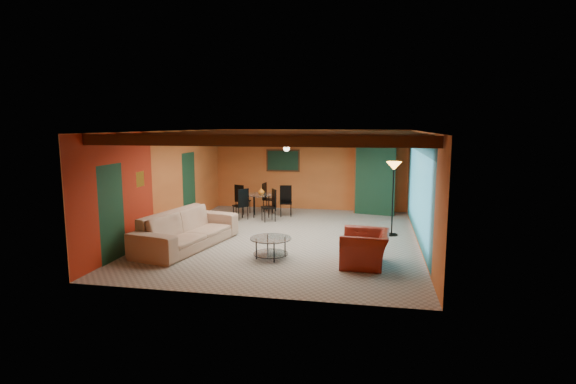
% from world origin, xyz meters
% --- Properties ---
extents(room, '(6.52, 8.01, 2.71)m').
position_xyz_m(room, '(0.00, 0.11, 2.36)').
color(room, gray).
rests_on(room, ground).
extents(sofa, '(1.69, 3.07, 0.85)m').
position_xyz_m(sofa, '(-2.13, -1.30, 0.42)').
color(sofa, '#A48169').
rests_on(sofa, ground).
extents(armchair, '(0.99, 1.12, 0.71)m').
position_xyz_m(armchair, '(2.01, -1.91, 0.35)').
color(armchair, maroon).
rests_on(armchair, ground).
extents(coffee_table, '(1.14, 1.14, 0.46)m').
position_xyz_m(coffee_table, '(0.01, -1.80, 0.23)').
color(coffee_table, white).
rests_on(coffee_table, ground).
extents(dining_table, '(2.21, 2.21, 0.97)m').
position_xyz_m(dining_table, '(-1.29, 2.48, 0.48)').
color(dining_table, white).
rests_on(dining_table, ground).
extents(armoire, '(1.31, 0.83, 2.14)m').
position_xyz_m(armoire, '(2.20, 3.70, 1.07)').
color(armoire, brown).
rests_on(armoire, ground).
extents(floor_lamp, '(0.43, 0.43, 1.94)m').
position_xyz_m(floor_lamp, '(2.65, 0.76, 0.97)').
color(floor_lamp, black).
rests_on(floor_lamp, ground).
extents(ceiling_fan, '(1.50, 1.50, 0.44)m').
position_xyz_m(ceiling_fan, '(0.00, 0.00, 2.36)').
color(ceiling_fan, '#472614').
rests_on(ceiling_fan, ceiling).
extents(painting, '(1.05, 0.03, 0.65)m').
position_xyz_m(painting, '(-0.90, 3.96, 1.65)').
color(painting, black).
rests_on(painting, wall_back).
extents(potted_plant, '(0.55, 0.51, 0.53)m').
position_xyz_m(potted_plant, '(2.20, 3.70, 2.40)').
color(potted_plant, '#26661E').
rests_on(potted_plant, armoire).
extents(vase, '(0.22, 0.22, 0.20)m').
position_xyz_m(vase, '(-1.29, 2.48, 1.07)').
color(vase, orange).
rests_on(vase, dining_table).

